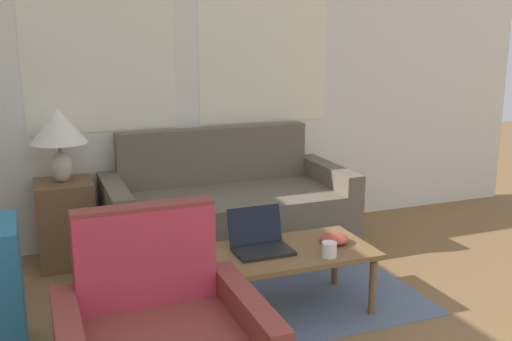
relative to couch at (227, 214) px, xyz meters
name	(u,v)px	position (x,y,z in m)	size (l,w,h in m)	color
wall_back	(195,74)	(-0.10, 0.44, 1.03)	(6.18, 0.06, 2.60)	white
rug	(258,276)	(0.02, -0.59, -0.28)	(1.75, 1.87, 0.01)	slate
couch	(227,214)	(0.00, 0.00, 0.00)	(1.81, 0.85, 0.90)	#665B4C
side_table	(66,223)	(-1.16, 0.14, 0.02)	(0.39, 0.39, 0.61)	brown
table_lamp	(59,131)	(-1.16, 0.14, 0.69)	(0.39, 0.39, 0.52)	beige
coffee_table	(290,256)	(0.02, -1.10, 0.06)	(0.97, 0.56, 0.39)	brown
laptop	(260,241)	(-0.14, -1.05, 0.16)	(0.33, 0.29, 0.24)	black
cup_navy	(329,250)	(0.18, -1.29, 0.15)	(0.09, 0.09, 0.09)	white
snack_bowl	(334,239)	(0.32, -1.11, 0.13)	(0.18, 0.18, 0.05)	#B23D38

